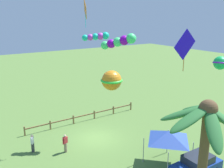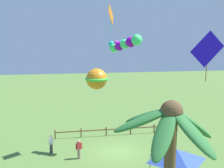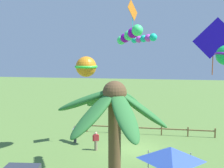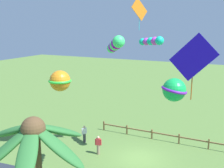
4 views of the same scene
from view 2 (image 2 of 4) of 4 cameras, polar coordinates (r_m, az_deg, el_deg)
The scene contains 11 objects.
ground_plane at distance 24.26m, azimuth 1.21°, elevation -14.16°, with size 120.00×120.00×0.00m, color #567A38.
palm_tree_1 at distance 11.76m, azimuth 11.85°, elevation -11.47°, with size 4.65×4.46×7.15m.
rail_fence at distance 28.11m, azimuth 1.38°, elevation -9.59°, with size 12.90×0.12×0.95m.
spectator_0 at distance 22.88m, azimuth -6.98°, elevation -13.49°, with size 0.53×0.34×1.59m.
spectator_1 at distance 24.32m, azimuth -12.74°, elevation -12.26°, with size 0.36×0.51×1.59m.
festival_tent at distance 17.98m, azimuth 13.51°, elevation -14.40°, with size 2.86×2.86×2.85m.
kite_ball_0 at distance 15.49m, azimuth -3.27°, elevation 1.08°, with size 1.89×1.89×1.21m.
kite_tube_3 at distance 18.27m, azimuth 3.05°, elevation 8.52°, with size 1.87×2.20×1.21m.
kite_tube_4 at distance 22.99m, azimuth 2.36°, elevation 8.60°, with size 2.18×1.42×0.76m.
kite_diamond_5 at distance 22.91m, azimuth -0.22°, elevation 14.34°, with size 0.70×1.59×2.39m.
kite_diamond_8 at distance 18.53m, azimuth 19.45°, elevation 6.83°, with size 2.35×0.16×3.28m.
Camera 2 is at (4.49, 21.86, 9.51)m, focal length 43.33 mm.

